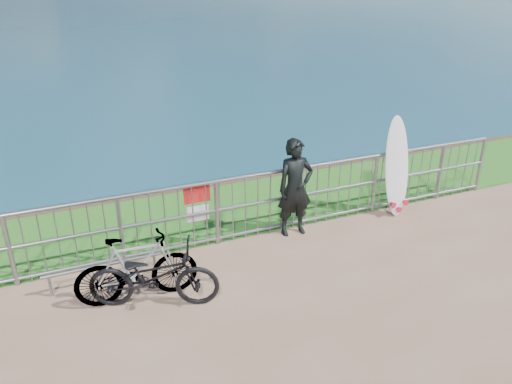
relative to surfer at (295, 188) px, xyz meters
name	(u,v)px	position (x,y,z in m)	size (l,w,h in m)	color
grass_strip	(224,210)	(-0.81, 1.25, -0.82)	(120.00, 120.00, 0.00)	#22651C
railing	(246,206)	(-0.80, 0.15, -0.25)	(10.06, 0.10, 1.13)	gray
surfer	(295,188)	(0.00, 0.00, 0.00)	(0.61, 0.40, 1.66)	black
surfboard	(397,170)	(2.01, -0.01, 0.00)	(0.50, 0.45, 1.80)	silver
bicycle_near	(154,276)	(-2.59, -1.05, -0.38)	(0.60, 1.71, 0.90)	black
bicycle_far	(136,268)	(-2.77, -0.85, -0.34)	(0.46, 1.63, 0.98)	black
bike_rack	(103,267)	(-3.16, -0.32, -0.55)	(1.63, 0.05, 0.34)	gray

